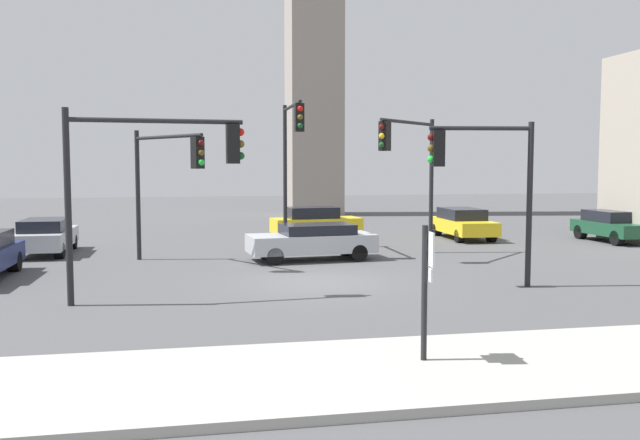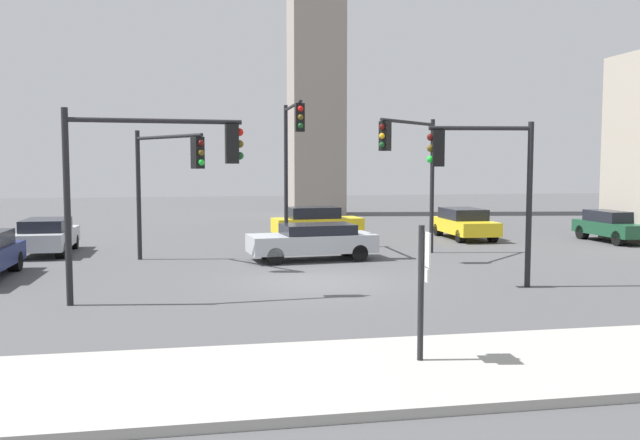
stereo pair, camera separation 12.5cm
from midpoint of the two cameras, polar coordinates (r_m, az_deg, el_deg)
ground_plane at (r=19.97m, az=-0.09°, el=-5.18°), size 107.41×107.41×0.00m
sidewalk_corner at (r=11.45m, az=8.44°, el=-12.37°), size 38.67×3.69×0.15m
direction_sign at (r=11.45m, az=8.90°, el=-4.83°), size 0.16×0.66×2.27m
traffic_light_0 at (r=19.27m, az=13.56°, el=4.18°), size 2.95×0.60×4.59m
traffic_light_1 at (r=26.30m, az=-2.23°, el=6.39°), size 0.32×4.04×5.83m
traffic_light_2 at (r=17.31m, az=-13.53°, el=4.60°), size 4.35×0.57×4.78m
traffic_light_3 at (r=23.32m, az=-12.54°, el=4.34°), size 2.37×3.68×4.62m
traffic_light_4 at (r=24.91m, az=7.70°, el=5.32°), size 2.92×2.74×5.14m
car_1 at (r=24.30m, az=-0.45°, el=-1.74°), size 4.64×2.27×1.29m
car_2 at (r=31.97m, az=12.10°, el=-0.25°), size 1.90×4.44×1.39m
car_3 at (r=32.74m, az=23.59°, el=-0.42°), size 1.85×3.98×1.38m
car_5 at (r=27.91m, az=-21.81°, el=-1.21°), size 1.75×4.25×1.36m
car_6 at (r=31.19m, az=-0.20°, el=-0.20°), size 4.19×2.04×1.47m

